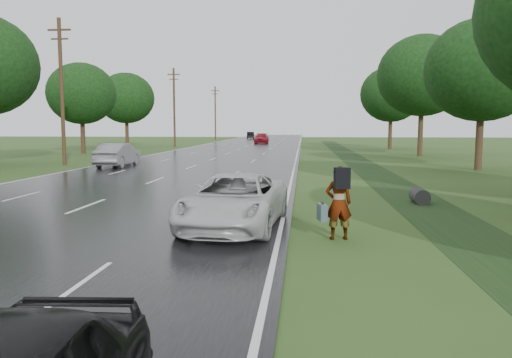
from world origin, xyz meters
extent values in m
cube|color=black|center=(0.00, 45.00, 0.02)|extent=(14.00, 180.00, 0.04)
cube|color=silver|center=(6.75, 45.00, 0.04)|extent=(0.12, 180.00, 0.01)
cube|color=silver|center=(-6.75, 45.00, 0.04)|extent=(0.12, 180.00, 0.01)
cube|color=silver|center=(0.00, 45.00, 0.04)|extent=(0.12, 180.00, 0.01)
cube|color=black|center=(11.50, 20.00, 0.00)|extent=(2.20, 120.00, 0.01)
cylinder|color=#2D2D2D|center=(11.50, 10.00, 0.25)|extent=(0.56, 1.00, 0.56)
cylinder|color=#3A2A18|center=(-9.20, 25.00, 5.00)|extent=(0.26, 0.26, 10.00)
cube|color=#3A2A18|center=(-9.20, 25.00, 9.20)|extent=(1.60, 0.12, 0.12)
cube|color=#3A2A18|center=(-9.20, 25.00, 8.60)|extent=(1.20, 0.10, 0.10)
cylinder|color=#3A2A18|center=(-9.20, 55.00, 5.00)|extent=(0.26, 0.26, 10.00)
cube|color=#3A2A18|center=(-9.20, 55.00, 9.20)|extent=(1.60, 0.12, 0.12)
cube|color=#3A2A18|center=(-9.20, 55.00, 8.60)|extent=(1.20, 0.10, 0.10)
cylinder|color=#3A2A18|center=(-9.20, 85.00, 5.00)|extent=(0.26, 0.26, 10.00)
cube|color=#3A2A18|center=(-9.20, 85.00, 9.20)|extent=(1.60, 0.12, 0.12)
cube|color=#3A2A18|center=(-9.20, 85.00, 8.60)|extent=(1.20, 0.10, 0.10)
cylinder|color=#3A2A18|center=(18.20, 24.00, 1.76)|extent=(0.44, 0.44, 3.52)
ellipsoid|color=black|center=(18.20, 24.00, 6.14)|extent=(7.00, 7.00, 6.30)
cylinder|color=#3A2A18|center=(17.80, 38.00, 2.08)|extent=(0.44, 0.44, 4.16)
ellipsoid|color=black|center=(17.80, 38.00, 7.16)|extent=(8.00, 8.00, 7.20)
cylinder|color=#3A2A18|center=(17.50, 52.00, 1.84)|extent=(0.44, 0.44, 3.68)
ellipsoid|color=black|center=(17.50, 52.00, 6.38)|extent=(7.20, 7.20, 6.48)
cylinder|color=#3A2A18|center=(-14.20, 39.00, 1.68)|extent=(0.44, 0.44, 3.36)
ellipsoid|color=black|center=(-14.20, 39.00, 5.83)|extent=(6.60, 6.60, 5.94)
cylinder|color=#3A2A18|center=(-14.80, 53.00, 1.76)|extent=(0.44, 0.44, 3.52)
ellipsoid|color=black|center=(-14.80, 53.00, 6.14)|extent=(7.00, 7.00, 6.30)
imported|color=#A5998C|center=(8.20, 3.97, 0.90)|extent=(0.72, 0.55, 1.80)
cube|color=black|center=(8.25, 3.71, 1.53)|extent=(0.39, 0.28, 0.50)
cube|color=#3B5456|center=(7.81, 3.99, 0.66)|extent=(0.26, 0.53, 0.41)
cube|color=black|center=(7.81, 3.99, 0.90)|extent=(0.08, 0.17, 0.04)
imported|color=silver|center=(5.50, 5.00, 0.75)|extent=(2.79, 5.32, 1.43)
imported|color=gray|center=(-4.99, 24.03, 0.82)|extent=(1.70, 4.75, 1.56)
imported|color=maroon|center=(1.00, 67.44, 0.80)|extent=(2.34, 5.31, 1.52)
imported|color=black|center=(-3.53, 94.03, 0.74)|extent=(1.95, 4.36, 1.39)
camera|label=1|loc=(7.33, -8.16, 2.78)|focal=35.00mm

